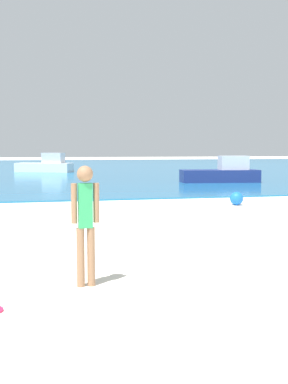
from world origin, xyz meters
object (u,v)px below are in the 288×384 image
Objects in this scene: person_standing at (85,218)px; boat_near at (223,173)px; beach_ball at (237,199)px; boat_far at (46,165)px.

person_standing reaches higher than boat_near.
person_standing is at bearing -125.50° from beach_ball.
beach_ball is at bearing 129.54° from boat_far.
beach_ball is at bearing -128.18° from person_standing.
boat_near is at bearing 149.47° from boat_far.
boat_far reaches higher than boat_near.
boat_far is at bearing 104.15° from beach_ball.
person_standing reaches higher than boat_far.
person_standing is 0.38× the size of boat_near.
boat_far is (0.00, 30.25, -0.34)m from person_standing.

